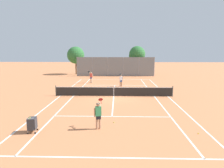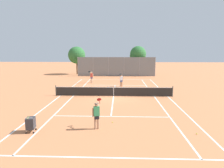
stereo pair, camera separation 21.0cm
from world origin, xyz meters
name	(u,v)px [view 2 (the right image)]	position (x,y,z in m)	size (l,w,h in m)	color
ground_plane	(114,96)	(0.00, 0.00, 0.00)	(120.00, 120.00, 0.00)	#CC7A4C
court_line_markings	(114,96)	(0.00, 0.00, 0.00)	(11.10, 23.90, 0.01)	white
tennis_net	(114,91)	(0.00, 0.00, 0.51)	(12.00, 0.10, 1.07)	#474C47
ball_cart	(31,123)	(-4.46, -9.27, 0.53)	(0.57, 0.69, 0.96)	#2D2D33
player_near_side	(97,114)	(-0.75, -8.67, 0.93)	(0.51, 0.85, 1.77)	tan
player_far_left	(91,76)	(-3.43, 8.34, 0.93)	(0.64, 0.75, 1.77)	beige
player_far_right	(121,79)	(0.82, 5.51, 0.93)	(0.52, 0.85, 1.77)	#936B4C
loose_tennis_ball_0	(197,134)	(4.91, -9.25, 0.03)	(0.07, 0.07, 0.07)	#D1DB33
loose_tennis_ball_1	(112,122)	(0.15, -7.62, 0.03)	(0.07, 0.07, 0.07)	#D1DB33
loose_tennis_ball_2	(121,87)	(0.74, 4.83, 0.03)	(0.07, 0.07, 0.07)	#D1DB33
back_fence	(116,67)	(0.00, 16.17, 1.72)	(14.08, 0.08, 3.44)	gray
tree_behind_left	(77,56)	(-7.74, 18.94, 3.62)	(3.31, 3.31, 5.36)	brown
tree_behind_right	(137,55)	(3.92, 18.06, 3.82)	(3.04, 3.00, 5.43)	brown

